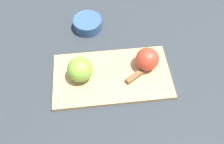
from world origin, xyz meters
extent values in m
plane|color=#282D33|center=(0.00, 0.00, 0.00)|extent=(4.00, 4.00, 0.00)
cube|color=tan|center=(0.00, 0.00, 0.01)|extent=(0.46, 0.30, 0.02)
sphere|color=olive|center=(-0.11, 0.03, 0.06)|extent=(0.09, 0.09, 0.09)
cylinder|color=beige|center=(-0.10, 0.04, 0.06)|extent=(0.08, 0.02, 0.08)
sphere|color=red|center=(0.13, 0.00, 0.06)|extent=(0.08, 0.08, 0.08)
cylinder|color=beige|center=(0.13, -0.01, 0.06)|extent=(0.07, 0.03, 0.08)
cube|color=silver|center=(0.15, -0.01, 0.02)|extent=(0.09, 0.04, 0.00)
cube|color=brown|center=(0.07, -0.04, 0.03)|extent=(0.07, 0.04, 0.02)
cylinder|color=beige|center=(0.14, 0.04, 0.02)|extent=(0.05, 0.05, 0.00)
cylinder|color=#33517F|center=(-0.02, 0.27, 0.02)|extent=(0.12, 0.12, 0.05)
torus|color=#33517F|center=(-0.02, 0.27, 0.04)|extent=(0.12, 0.12, 0.01)
camera|label=1|loc=(-0.12, -0.39, 0.69)|focal=35.00mm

